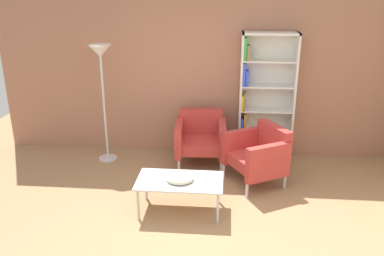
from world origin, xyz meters
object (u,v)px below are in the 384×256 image
at_px(bookshelf_tall, 262,97).
at_px(armchair_spare_guest, 259,154).
at_px(decorative_bowl, 180,177).
at_px(floor_lamp_torchiere, 101,65).
at_px(coffee_table_low, 180,182).
at_px(armchair_corner_red, 201,137).

relative_size(bookshelf_tall, armchair_spare_guest, 2.04).
distance_m(decorative_bowl, floor_lamp_torchiere, 2.13).
height_order(coffee_table_low, armchair_spare_guest, armchair_spare_guest).
bearing_deg(armchair_spare_guest, coffee_table_low, -79.29).
bearing_deg(bookshelf_tall, coffee_table_low, -121.77).
xyz_separation_m(decorative_bowl, floor_lamp_torchiere, (-1.27, 1.38, 1.01)).
bearing_deg(decorative_bowl, coffee_table_low, 0.00).
distance_m(decorative_bowl, armchair_corner_red, 1.36).
height_order(bookshelf_tall, decorative_bowl, bookshelf_tall).
distance_m(bookshelf_tall, floor_lamp_torchiere, 2.38).
height_order(armchair_spare_guest, floor_lamp_torchiere, floor_lamp_torchiere).
bearing_deg(floor_lamp_torchiere, coffee_table_low, -47.29).
height_order(bookshelf_tall, floor_lamp_torchiere, bookshelf_tall).
bearing_deg(bookshelf_tall, armchair_spare_guest, -95.33).
bearing_deg(floor_lamp_torchiere, decorative_bowl, -47.29).
bearing_deg(bookshelf_tall, armchair_corner_red, -159.98).
bearing_deg(armchair_spare_guest, bookshelf_tall, 144.91).
height_order(bookshelf_tall, armchair_spare_guest, bookshelf_tall).
xyz_separation_m(coffee_table_low, armchair_corner_red, (0.15, 1.35, 0.05)).
xyz_separation_m(decorative_bowl, armchair_spare_guest, (0.96, 0.82, -0.02)).
bearing_deg(bookshelf_tall, floor_lamp_torchiere, -172.64).
xyz_separation_m(coffee_table_low, floor_lamp_torchiere, (-1.27, 1.38, 1.08)).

